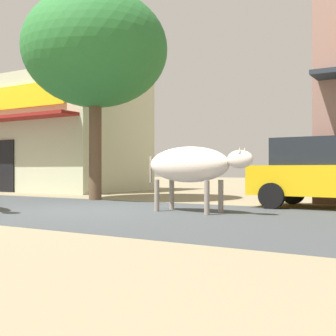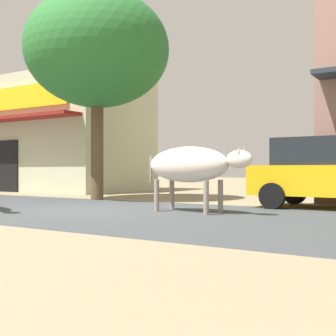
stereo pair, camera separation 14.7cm
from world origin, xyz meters
The scene contains 6 objects.
ground centered at (0.00, 0.00, 0.00)m, with size 80.00×80.00×0.00m, color gray.
asphalt_road centered at (0.00, 0.00, 0.00)m, with size 72.00×5.68×0.00m, color #3F4446.
storefront_left_cafe centered at (-8.25, 6.76, 2.42)m, with size 8.43×5.57×4.83m.
roadside_tree centered at (-1.96, 2.69, 4.48)m, with size 4.32×4.32×6.23m.
parked_hatchback_car centered at (4.65, 3.26, 0.84)m, with size 3.71×1.89×1.64m.
cow_far_dark centered at (2.33, 0.73, 1.00)m, with size 2.58×0.98×1.39m.
Camera 2 is at (6.98, -7.54, 0.90)m, focal length 48.03 mm.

